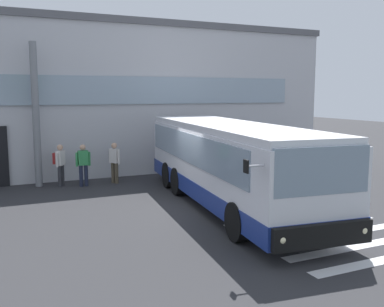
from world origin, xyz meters
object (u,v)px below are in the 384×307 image
(passenger_by_doorway, at_px, (83,163))
(safety_bollard_yellow, at_px, (200,171))
(passenger_near_column, at_px, (60,162))
(bus_main_foreground, at_px, (229,166))
(entry_support_column, at_px, (36,115))
(passenger_at_curb_edge, at_px, (114,161))

(passenger_by_doorway, distance_m, safety_bollard_yellow, 4.79)
(safety_bollard_yellow, bearing_deg, passenger_near_column, 165.58)
(passenger_by_doorway, bearing_deg, bus_main_foreground, -53.18)
(safety_bollard_yellow, bearing_deg, passenger_by_doorway, 167.36)
(entry_support_column, distance_m, passenger_by_doorway, 2.60)
(entry_support_column, relative_size, safety_bollard_yellow, 6.27)
(entry_support_column, xyz_separation_m, safety_bollard_yellow, (6.27, -1.80, -2.37))
(passenger_near_column, bearing_deg, safety_bollard_yellow, -14.42)
(passenger_at_curb_edge, distance_m, safety_bollard_yellow, 3.59)
(bus_main_foreground, distance_m, passenger_by_doorway, 6.30)
(bus_main_foreground, bearing_deg, safety_bollard_yellow, 77.47)
(passenger_by_doorway, bearing_deg, passenger_near_column, 156.32)
(bus_main_foreground, xyz_separation_m, passenger_near_column, (-4.61, 5.40, -0.37))
(passenger_at_curb_edge, bearing_deg, safety_bollard_yellow, -18.27)
(passenger_near_column, relative_size, passenger_by_doorway, 1.00)
(bus_main_foreground, height_order, passenger_by_doorway, bus_main_foreground)
(entry_support_column, bearing_deg, passenger_near_column, -26.50)
(entry_support_column, height_order, passenger_near_column, entry_support_column)
(passenger_at_curb_edge, bearing_deg, entry_support_column, 166.68)
(passenger_near_column, distance_m, passenger_by_doorway, 0.92)
(bus_main_foreground, xyz_separation_m, passenger_by_doorway, (-3.77, 5.03, -0.40))
(passenger_near_column, distance_m, passenger_at_curb_edge, 2.14)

